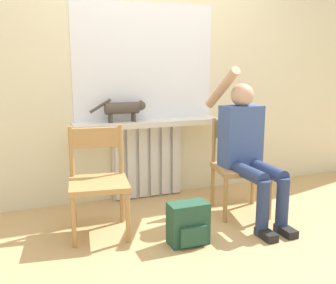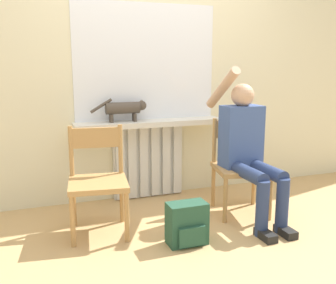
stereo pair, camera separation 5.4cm
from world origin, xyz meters
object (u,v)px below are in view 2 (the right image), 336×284
Objects in this scene: chair_right at (240,165)px; backpack at (187,224)px; chair_left at (98,179)px; cat at (125,108)px; person at (248,146)px.

backpack is at bearing -135.26° from chair_right.
cat is (0.38, 0.61, 0.47)m from chair_left.
chair_left is 1.26m from person.
person is at bearing -81.78° from chair_right.
chair_left is 1.56× the size of cat.
chair_left is 2.64× the size of backpack.
chair_left is at bearing -168.04° from chair_right.
person is 1.17m from cat.
person is 2.43× the size of cat.
backpack is (-0.68, -0.31, -0.47)m from person.
chair_left is at bearing 174.03° from person.
chair_left is 0.86m from cat.
cat is at bearing 139.46° from person.
chair_left is 1.00× the size of chair_right.
chair_right is 2.64× the size of backpack.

